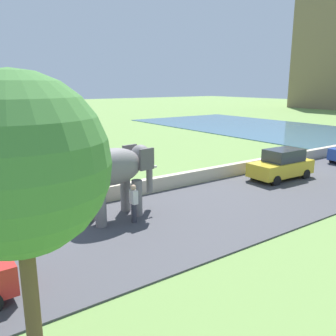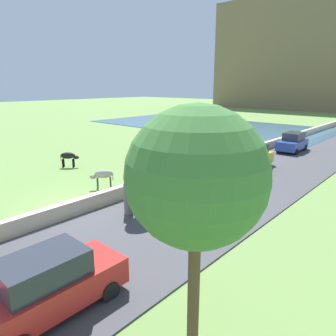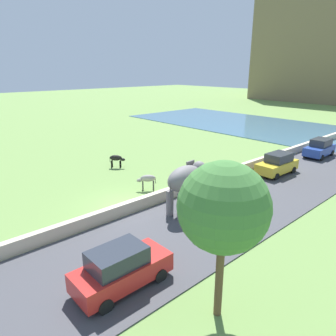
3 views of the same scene
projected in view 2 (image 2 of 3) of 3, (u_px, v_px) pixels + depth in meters
ground_plane at (72, 205)px, 16.03m from camera, size 220.00×220.00×0.00m
road_surface at (305, 156)px, 27.14m from camera, size 7.00×120.00×0.06m
barrier_wall at (255, 149)px, 28.07m from camera, size 0.40×110.00×0.76m
lake at (206, 125)px, 47.98m from camera, size 36.00×18.00×0.08m
elephant at (149, 170)px, 14.99m from camera, size 1.69×3.54×2.99m
person_beside_elephant at (166, 196)px, 14.83m from camera, size 0.36×0.22×1.63m
car_blue at (293, 142)px, 28.76m from camera, size 1.89×4.05×1.80m
car_yellow at (252, 157)px, 22.91m from camera, size 1.89×4.05×1.80m
car_red at (50, 284)px, 8.27m from camera, size 1.80×4.00×1.80m
cow_black at (69, 156)px, 23.32m from camera, size 1.23×1.20×1.15m
cow_grey at (103, 175)px, 18.48m from camera, size 1.11×1.31×1.15m
tree_near at (196, 178)px, 6.41m from camera, size 3.03×3.03×5.73m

